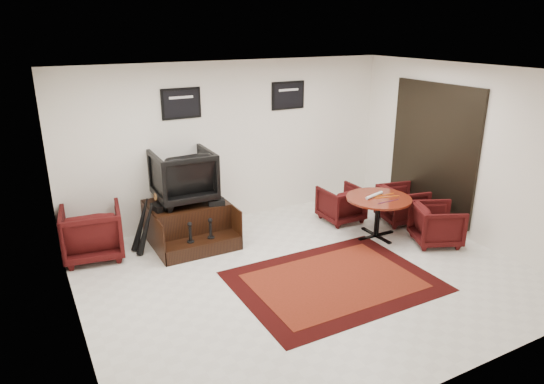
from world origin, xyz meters
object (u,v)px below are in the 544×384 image
at_px(meeting_table, 378,202).
at_px(table_chair_corner, 437,222).
at_px(shine_podium, 189,224).
at_px(table_chair_window, 402,203).
at_px(shine_chair, 183,174).
at_px(table_chair_back, 341,202).
at_px(armchair_side, 92,230).

distance_m(meeting_table, table_chair_corner, 0.97).
distance_m(shine_podium, table_chair_window, 3.76).
distance_m(shine_chair, table_chair_back, 2.86).
bearing_deg(shine_podium, armchair_side, 175.17).
distance_m(meeting_table, table_chair_window, 0.90).
bearing_deg(table_chair_back, meeting_table, 97.12).
xyz_separation_m(shine_podium, table_chair_window, (3.62, -1.04, 0.07)).
height_order(shine_podium, table_chair_corner, table_chair_corner).
xyz_separation_m(shine_chair, table_chair_back, (2.69, -0.61, -0.76)).
xyz_separation_m(shine_chair, armchair_side, (-1.47, -0.01, -0.67)).
distance_m(shine_chair, meeting_table, 3.20).
bearing_deg(armchair_side, shine_chair, -171.19).
bearing_deg(shine_podium, table_chair_corner, -29.83).
xyz_separation_m(table_chair_back, table_chair_corner, (0.78, -1.52, 0.01)).
height_order(table_chair_back, table_chair_corner, table_chair_corner).
bearing_deg(table_chair_corner, table_chair_back, 51.60).
height_order(shine_podium, armchair_side, armchair_side).
height_order(table_chair_back, table_chair_window, table_chair_window).
height_order(shine_chair, table_chair_corner, shine_chair).
bearing_deg(armchair_side, meeting_table, 169.52).
relative_size(armchair_side, table_chair_window, 1.21).
xyz_separation_m(armchair_side, table_chair_back, (4.16, -0.60, -0.09)).
xyz_separation_m(table_chair_back, table_chair_window, (0.92, -0.56, 0.01)).
height_order(shine_podium, table_chair_back, table_chair_back).
distance_m(shine_podium, table_chair_corner, 4.00).
bearing_deg(meeting_table, table_chair_window, 20.09).
height_order(shine_podium, table_chair_window, table_chair_window).
relative_size(shine_chair, table_chair_back, 1.34).
bearing_deg(table_chair_back, armchair_side, -8.30).
xyz_separation_m(shine_podium, shine_chair, (0.00, 0.14, 0.81)).
distance_m(armchair_side, table_chair_window, 5.21).
bearing_deg(table_chair_back, table_chair_window, 148.49).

